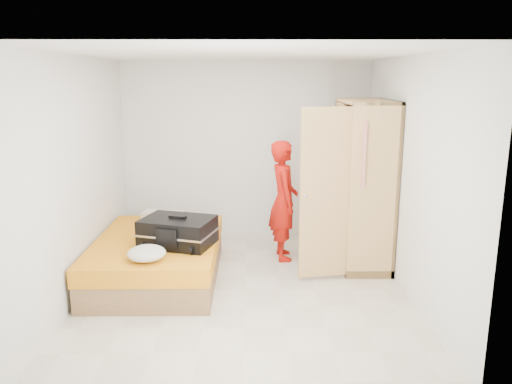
{
  "coord_description": "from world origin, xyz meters",
  "views": [
    {
      "loc": [
        0.08,
        -5.3,
        2.37
      ],
      "look_at": [
        0.13,
        0.64,
        1.0
      ],
      "focal_mm": 35.0,
      "sensor_mm": 36.0,
      "label": 1
    }
  ],
  "objects_px": {
    "person": "(284,200)",
    "round_cushion": "(147,253)",
    "wardrobe": "(360,188)",
    "suitcase": "(178,232)",
    "bed": "(158,258)"
  },
  "relations": [
    {
      "from": "round_cushion",
      "to": "bed",
      "type": "bearing_deg",
      "value": 92.33
    },
    {
      "from": "person",
      "to": "suitcase",
      "type": "height_order",
      "value": "person"
    },
    {
      "from": "bed",
      "to": "suitcase",
      "type": "xyz_separation_m",
      "value": [
        0.29,
        -0.22,
        0.4
      ]
    },
    {
      "from": "person",
      "to": "round_cushion",
      "type": "height_order",
      "value": "person"
    },
    {
      "from": "wardrobe",
      "to": "bed",
      "type": "bearing_deg",
      "value": -168.94
    },
    {
      "from": "suitcase",
      "to": "bed",
      "type": "bearing_deg",
      "value": 158.71
    },
    {
      "from": "wardrobe",
      "to": "suitcase",
      "type": "xyz_separation_m",
      "value": [
        -2.22,
        -0.71,
        -0.34
      ]
    },
    {
      "from": "bed",
      "to": "round_cushion",
      "type": "xyz_separation_m",
      "value": [
        0.03,
        -0.72,
        0.32
      ]
    },
    {
      "from": "bed",
      "to": "suitcase",
      "type": "distance_m",
      "value": 0.54
    },
    {
      "from": "bed",
      "to": "wardrobe",
      "type": "relative_size",
      "value": 0.96
    },
    {
      "from": "person",
      "to": "round_cushion",
      "type": "xyz_separation_m",
      "value": [
        -1.52,
        -1.42,
        -0.21
      ]
    },
    {
      "from": "bed",
      "to": "round_cushion",
      "type": "height_order",
      "value": "round_cushion"
    },
    {
      "from": "round_cushion",
      "to": "suitcase",
      "type": "bearing_deg",
      "value": 62.85
    },
    {
      "from": "wardrobe",
      "to": "person",
      "type": "bearing_deg",
      "value": 167.89
    },
    {
      "from": "person",
      "to": "round_cushion",
      "type": "distance_m",
      "value": 2.09
    }
  ]
}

